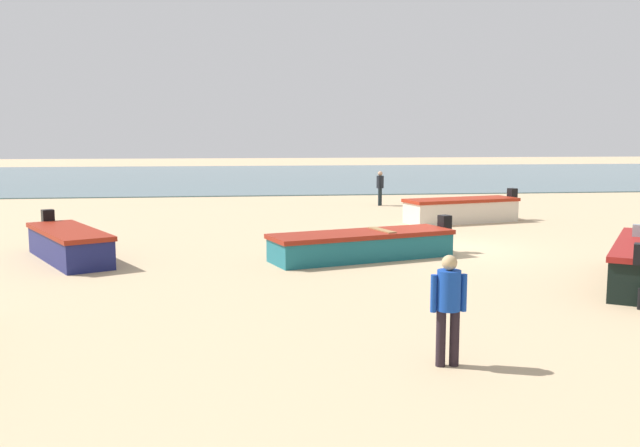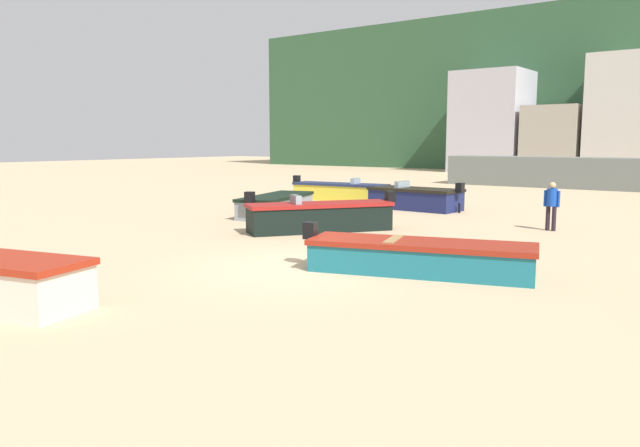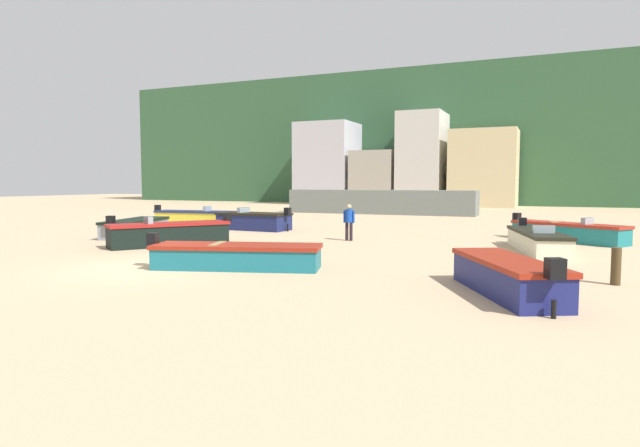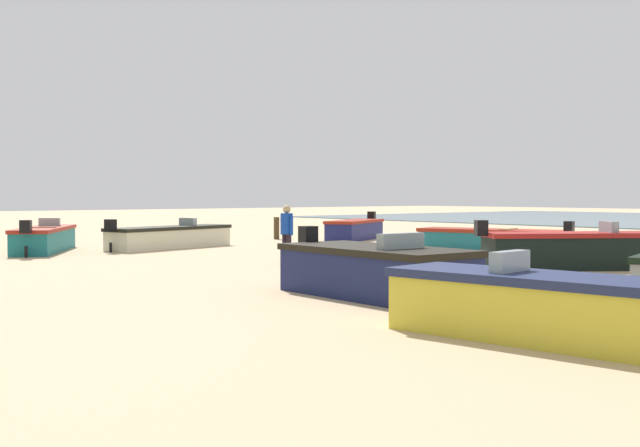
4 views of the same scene
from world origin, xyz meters
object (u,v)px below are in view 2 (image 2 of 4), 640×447
object	(u,v)px
boat_teal_0	(419,257)
boat_navy_3	(415,198)
boat_grey_6	(276,205)
boat_black_1	(320,217)
beach_walker_foreground	(552,202)
boat_yellow_4	(340,192)

from	to	relation	value
boat_teal_0	boat_navy_3	world-z (taller)	boat_navy_3
boat_navy_3	boat_grey_6	bearing A→B (deg)	148.18
boat_black_1	boat_navy_3	world-z (taller)	boat_black_1
boat_black_1	beach_walker_foreground	bearing A→B (deg)	-107.40
boat_black_1	boat_yellow_4	distance (m)	10.73
boat_teal_0	boat_yellow_4	distance (m)	17.24
boat_grey_6	boat_black_1	bearing A→B (deg)	-48.93
boat_teal_0	boat_black_1	size ratio (longest dim) A/B	1.13
boat_grey_6	beach_walker_foreground	size ratio (longest dim) A/B	3.02
boat_black_1	beach_walker_foreground	distance (m)	7.70
boat_yellow_4	beach_walker_foreground	world-z (taller)	beach_walker_foreground
boat_yellow_4	beach_walker_foreground	xyz separation A→B (m)	(11.66, -4.43, 0.50)
boat_grey_6	beach_walker_foreground	bearing A→B (deg)	-5.22
boat_grey_6	beach_walker_foreground	distance (m)	10.45
boat_yellow_4	boat_grey_6	distance (m)	6.74
boat_teal_0	beach_walker_foreground	xyz separation A→B (m)	(0.37, 8.61, 0.58)
boat_yellow_4	boat_grey_6	world-z (taller)	boat_yellow_4
boat_black_1	boat_navy_3	bearing A→B (deg)	-50.86
boat_teal_0	boat_yellow_4	xyz separation A→B (m)	(-11.28, 13.03, 0.08)
boat_black_1	boat_navy_3	xyz separation A→B (m)	(-0.61, 7.76, -0.00)
boat_teal_0	boat_yellow_4	size ratio (longest dim) A/B	1.01
boat_black_1	boat_yellow_4	size ratio (longest dim) A/B	0.89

